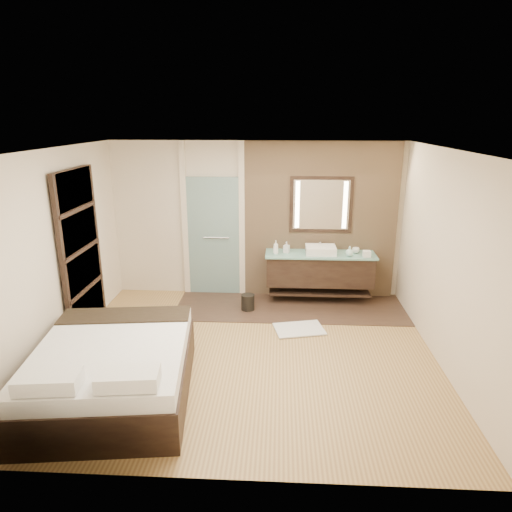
# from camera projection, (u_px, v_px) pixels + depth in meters

# --- Properties ---
(floor) EXTENTS (5.00, 5.00, 0.00)m
(floor) POSITION_uv_depth(u_px,v_px,m) (248.00, 354.00, 6.18)
(floor) COLOR olive
(floor) RESTS_ON ground
(tile_strip) EXTENTS (3.80, 1.30, 0.01)m
(tile_strip) POSITION_uv_depth(u_px,v_px,m) (290.00, 307.00, 7.67)
(tile_strip) COLOR #35241D
(tile_strip) RESTS_ON floor
(stone_wall) EXTENTS (2.60, 0.08, 2.70)m
(stone_wall) POSITION_uv_depth(u_px,v_px,m) (320.00, 221.00, 7.84)
(stone_wall) COLOR tan
(stone_wall) RESTS_ON floor
(vanity) EXTENTS (1.85, 0.55, 0.88)m
(vanity) POSITION_uv_depth(u_px,v_px,m) (320.00, 269.00, 7.78)
(vanity) COLOR black
(vanity) RESTS_ON stone_wall
(mirror_unit) EXTENTS (1.06, 0.04, 0.96)m
(mirror_unit) POSITION_uv_depth(u_px,v_px,m) (321.00, 205.00, 7.70)
(mirror_unit) COLOR black
(mirror_unit) RESTS_ON stone_wall
(frosted_door) EXTENTS (1.10, 0.12, 2.70)m
(frosted_door) POSITION_uv_depth(u_px,v_px,m) (214.00, 232.00, 7.99)
(frosted_door) COLOR #ACD9D7
(frosted_door) RESTS_ON floor
(shoji_partition) EXTENTS (0.06, 1.20, 2.40)m
(shoji_partition) POSITION_uv_depth(u_px,v_px,m) (81.00, 253.00, 6.52)
(shoji_partition) COLOR black
(shoji_partition) RESTS_ON floor
(bed) EXTENTS (1.90, 2.27, 0.80)m
(bed) POSITION_uv_depth(u_px,v_px,m) (113.00, 370.00, 5.14)
(bed) COLOR black
(bed) RESTS_ON floor
(bath_mat) EXTENTS (0.81, 0.65, 0.02)m
(bath_mat) POSITION_uv_depth(u_px,v_px,m) (299.00, 329.00, 6.85)
(bath_mat) COLOR silver
(bath_mat) RESTS_ON floor
(waste_bin) EXTENTS (0.26, 0.26, 0.27)m
(waste_bin) POSITION_uv_depth(u_px,v_px,m) (248.00, 302.00, 7.53)
(waste_bin) COLOR black
(waste_bin) RESTS_ON floor
(tissue_box) EXTENTS (0.12, 0.12, 0.10)m
(tissue_box) POSITION_uv_depth(u_px,v_px,m) (367.00, 254.00, 7.49)
(tissue_box) COLOR silver
(tissue_box) RESTS_ON vanity
(soap_bottle_a) EXTENTS (0.10, 0.10, 0.23)m
(soap_bottle_a) POSITION_uv_depth(u_px,v_px,m) (276.00, 247.00, 7.64)
(soap_bottle_a) COLOR white
(soap_bottle_a) RESTS_ON vanity
(soap_bottle_b) EXTENTS (0.11, 0.11, 0.19)m
(soap_bottle_b) POSITION_uv_depth(u_px,v_px,m) (286.00, 247.00, 7.71)
(soap_bottle_b) COLOR #B2B2B2
(soap_bottle_b) RESTS_ON vanity
(soap_bottle_c) EXTENTS (0.14, 0.14, 0.17)m
(soap_bottle_c) POSITION_uv_depth(u_px,v_px,m) (350.00, 251.00, 7.51)
(soap_bottle_c) COLOR #ABD7D1
(soap_bottle_c) RESTS_ON vanity
(cup) EXTENTS (0.13, 0.13, 0.09)m
(cup) POSITION_uv_depth(u_px,v_px,m) (356.00, 250.00, 7.70)
(cup) COLOR white
(cup) RESTS_ON vanity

